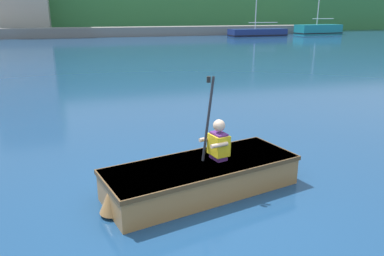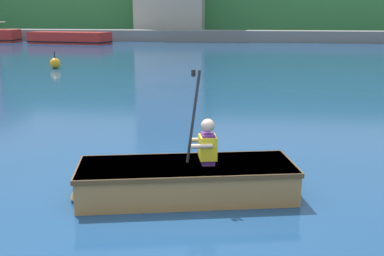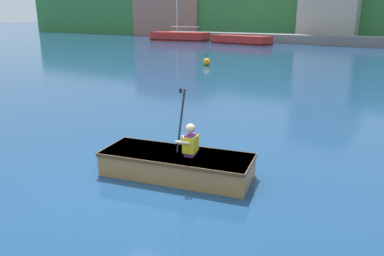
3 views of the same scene
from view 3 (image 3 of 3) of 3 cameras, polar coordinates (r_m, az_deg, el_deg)
name	(u,v)px [view 3 (image 3 of 3)]	position (r m, az deg, el deg)	size (l,w,h in m)	color
ground_plane	(142,185)	(6.60, -7.66, -8.54)	(300.00, 300.00, 0.00)	navy
waterfront_warehouse_left	(175,3)	(57.99, -2.57, 18.54)	(11.69, 6.31, 9.23)	#9E6B5B
moored_boat_dock_west_end	(241,40)	(39.33, 7.48, 13.12)	(6.50, 3.13, 0.87)	red
moored_boat_dock_center_far	(180,37)	(44.27, -1.90, 13.72)	(6.88, 3.30, 4.89)	red
rowboat_foreground	(175,163)	(6.81, -2.68, -5.32)	(2.90, 1.62, 0.43)	#A3703D
person_paddler	(190,141)	(6.54, -0.31, -2.01)	(0.41, 0.41, 1.19)	#592672
channel_buoy	(207,62)	(22.11, 2.28, 10.04)	(0.44, 0.44, 0.72)	orange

